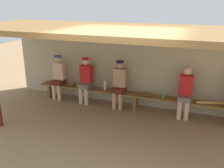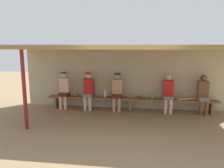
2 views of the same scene
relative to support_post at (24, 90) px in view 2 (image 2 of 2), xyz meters
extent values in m
plane|color=#937754|center=(2.79, 0.55, -1.10)|extent=(24.00, 24.00, 0.00)
cube|color=#B7AD8C|center=(2.79, 2.55, 0.00)|extent=(8.00, 0.20, 2.20)
cube|color=olive|center=(2.79, 1.25, 1.16)|extent=(8.00, 2.80, 0.12)
cylinder|color=maroon|center=(0.00, 0.00, 0.00)|extent=(0.10, 0.10, 2.20)
cube|color=brown|center=(2.79, 2.10, -0.67)|extent=(6.00, 0.36, 0.05)
cube|color=brown|center=(0.04, 2.10, -0.90)|extent=(0.08, 0.29, 0.41)
cube|color=brown|center=(2.79, 2.10, -0.90)|extent=(0.08, 0.29, 0.41)
cube|color=brown|center=(5.54, 2.10, -0.90)|extent=(0.08, 0.29, 0.41)
cube|color=slate|center=(1.26, 2.08, -0.57)|extent=(0.32, 0.40, 0.14)
cylinder|color=beige|center=(1.17, 1.92, -0.86)|extent=(0.11, 0.11, 0.48)
cylinder|color=beige|center=(1.35, 1.92, -0.86)|extent=(0.11, 0.11, 0.48)
cube|color=red|center=(1.26, 2.16, -0.24)|extent=(0.34, 0.20, 0.52)
sphere|color=beige|center=(1.26, 2.16, 0.13)|extent=(0.21, 0.21, 0.21)
cylinder|color=red|center=(1.26, 2.12, 0.22)|extent=(0.21, 0.21, 0.05)
cube|color=#591E19|center=(2.31, 2.08, -0.57)|extent=(0.32, 0.40, 0.14)
cylinder|color=tan|center=(2.22, 1.92, -0.86)|extent=(0.11, 0.11, 0.48)
cylinder|color=tan|center=(2.40, 1.92, -0.86)|extent=(0.11, 0.11, 0.48)
cube|color=tan|center=(2.31, 2.16, -0.24)|extent=(0.34, 0.20, 0.52)
sphere|color=tan|center=(2.31, 2.16, 0.13)|extent=(0.21, 0.21, 0.21)
cylinder|color=#19234C|center=(2.31, 2.12, 0.22)|extent=(0.21, 0.21, 0.05)
cube|color=slate|center=(5.24, 2.08, -0.57)|extent=(0.32, 0.40, 0.14)
cylinder|color=brown|center=(5.15, 1.92, -0.86)|extent=(0.11, 0.11, 0.48)
cylinder|color=brown|center=(5.33, 1.92, -0.86)|extent=(0.11, 0.11, 0.48)
cube|color=brown|center=(5.24, 2.16, -0.24)|extent=(0.34, 0.20, 0.52)
sphere|color=brown|center=(5.24, 2.16, 0.13)|extent=(0.21, 0.21, 0.21)
cube|color=slate|center=(4.08, 2.08, -0.57)|extent=(0.32, 0.40, 0.14)
cylinder|color=beige|center=(3.99, 1.92, -0.86)|extent=(0.11, 0.11, 0.48)
cylinder|color=beige|center=(4.17, 1.92, -0.86)|extent=(0.11, 0.11, 0.48)
cube|color=red|center=(4.08, 2.16, -0.24)|extent=(0.34, 0.20, 0.52)
sphere|color=beige|center=(4.08, 2.16, 0.13)|extent=(0.21, 0.21, 0.21)
cube|color=#591E19|center=(0.34, 2.08, -0.57)|extent=(0.32, 0.40, 0.14)
cylinder|color=beige|center=(0.25, 1.92, -0.86)|extent=(0.11, 0.11, 0.48)
cylinder|color=beige|center=(0.43, 1.92, -0.86)|extent=(0.11, 0.11, 0.48)
cube|color=beige|center=(0.34, 2.16, -0.24)|extent=(0.34, 0.20, 0.52)
sphere|color=beige|center=(0.34, 2.16, 0.13)|extent=(0.21, 0.21, 0.21)
cylinder|color=#2D47A5|center=(0.34, 2.12, 0.22)|extent=(0.21, 0.21, 0.05)
cylinder|color=silver|center=(1.87, 2.10, -0.51)|extent=(0.08, 0.08, 0.25)
cylinder|color=white|center=(1.87, 2.10, -0.38)|extent=(0.05, 0.05, 0.02)
cylinder|color=green|center=(3.54, 2.08, -0.51)|extent=(0.06, 0.06, 0.25)
cylinder|color=white|center=(3.54, 2.08, -0.38)|extent=(0.04, 0.04, 0.02)
ellipsoid|color=brown|center=(3.09, 2.09, -0.60)|extent=(0.28, 0.29, 0.09)
ellipsoid|color=olive|center=(0.78, 2.13, -0.60)|extent=(0.20, 0.26, 0.09)
cylinder|color=tan|center=(4.78, 2.10, -0.61)|extent=(0.81, 0.30, 0.07)
camera|label=1|loc=(4.46, -4.11, 1.79)|focal=39.93mm
camera|label=2|loc=(3.11, -5.33, 1.20)|focal=34.42mm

